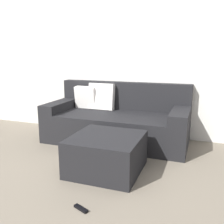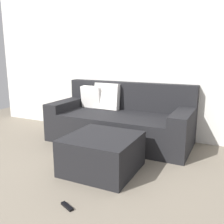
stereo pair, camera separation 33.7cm
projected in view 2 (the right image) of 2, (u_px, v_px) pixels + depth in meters
The scene contains 5 objects.
ground_plane at pixel (48, 185), 2.72m from camera, with size 7.26×7.26×0.00m, color slate.
wall_back at pixel (127, 60), 4.33m from camera, with size 5.59×0.10×2.56m, color silver.
couch_sectional at pixel (120, 121), 4.08m from camera, with size 2.22×0.98×0.92m.
ottoman at pixel (102, 153), 3.04m from camera, with size 0.81×0.81×0.43m, color black.
remote_near_ottoman at pixel (67, 206), 2.33m from camera, with size 0.16×0.04×0.02m, color black.
Camera 2 is at (1.70, -1.94, 1.37)m, focal length 40.86 mm.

